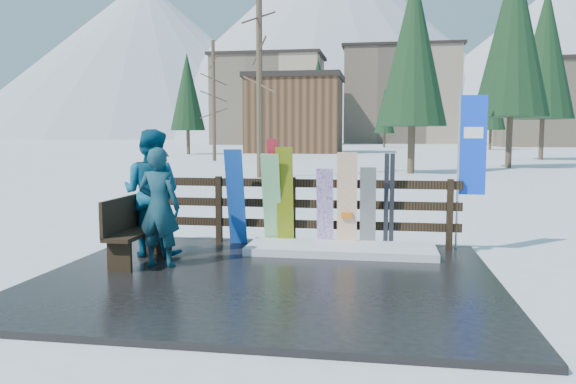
% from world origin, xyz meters
% --- Properties ---
extents(ground, '(700.00, 700.00, 0.00)m').
position_xyz_m(ground, '(0.00, 0.00, 0.00)').
color(ground, white).
rests_on(ground, ground).
extents(deck, '(6.00, 5.00, 0.08)m').
position_xyz_m(deck, '(0.00, 0.00, 0.04)').
color(deck, black).
rests_on(deck, ground).
extents(fence, '(5.60, 0.10, 1.15)m').
position_xyz_m(fence, '(0.00, 2.20, 0.74)').
color(fence, black).
rests_on(fence, deck).
extents(snow_patch, '(2.96, 1.00, 0.12)m').
position_xyz_m(snow_patch, '(0.87, 1.60, 0.14)').
color(snow_patch, white).
rests_on(snow_patch, deck).
extents(bench, '(0.41, 1.50, 0.97)m').
position_xyz_m(bench, '(-2.10, 0.47, 0.60)').
color(bench, black).
rests_on(bench, deck).
extents(snowboard_0, '(0.30, 0.39, 1.63)m').
position_xyz_m(snowboard_0, '(-0.94, 1.98, 0.90)').
color(snowboard_0, blue).
rests_on(snowboard_0, deck).
extents(snowboard_1, '(0.30, 0.41, 1.56)m').
position_xyz_m(snowboard_1, '(-0.32, 1.98, 0.86)').
color(snowboard_1, white).
rests_on(snowboard_1, deck).
extents(snowboard_2, '(0.28, 0.21, 1.67)m').
position_xyz_m(snowboard_2, '(-0.09, 1.98, 0.91)').
color(snowboard_2, '#BCD305').
rests_on(snowboard_2, deck).
extents(snowboard_3, '(0.27, 0.25, 1.32)m').
position_xyz_m(snowboard_3, '(0.58, 1.98, 0.74)').
color(snowboard_3, white).
rests_on(snowboard_3, deck).
extents(snowboard_4, '(0.26, 0.33, 1.35)m').
position_xyz_m(snowboard_4, '(1.28, 1.98, 0.76)').
color(snowboard_4, black).
rests_on(snowboard_4, deck).
extents(snowboard_5, '(0.32, 0.19, 1.59)m').
position_xyz_m(snowboard_5, '(0.94, 1.98, 0.87)').
color(snowboard_5, white).
rests_on(snowboard_5, deck).
extents(ski_pair_a, '(0.16, 0.24, 1.80)m').
position_xyz_m(ski_pair_a, '(-0.30, 2.05, 0.98)').
color(ski_pair_a, '#B01527').
rests_on(ski_pair_a, deck).
extents(ski_pair_b, '(0.17, 0.17, 1.57)m').
position_xyz_m(ski_pair_b, '(1.62, 2.05, 0.87)').
color(ski_pair_b, black).
rests_on(ski_pair_b, deck).
extents(rental_flag, '(0.45, 0.04, 2.60)m').
position_xyz_m(rental_flag, '(2.89, 2.25, 1.69)').
color(rental_flag, silver).
rests_on(rental_flag, deck).
extents(person_front, '(0.65, 0.46, 1.70)m').
position_xyz_m(person_front, '(-1.61, 0.28, 0.93)').
color(person_front, '#1A5659').
rests_on(person_front, deck).
extents(person_back, '(1.01, 0.82, 1.95)m').
position_xyz_m(person_back, '(-2.01, 0.98, 1.06)').
color(person_back, navy).
rests_on(person_back, deck).
extents(resort_buildings, '(73.00, 87.60, 22.60)m').
position_xyz_m(resort_buildings, '(1.03, 115.41, 9.81)').
color(resort_buildings, tan).
rests_on(resort_buildings, ground).
extents(trees, '(41.90, 68.77, 12.86)m').
position_xyz_m(trees, '(5.11, 47.42, 5.56)').
color(trees, '#382B1E').
rests_on(trees, ground).
extents(mountains, '(520.00, 260.00, 120.00)m').
position_xyz_m(mountains, '(-10.50, 328.41, 50.20)').
color(mountains, white).
rests_on(mountains, ground).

